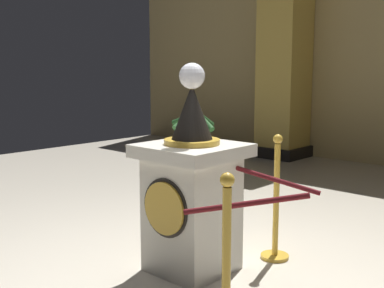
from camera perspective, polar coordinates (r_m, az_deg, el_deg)
ground_plane at (r=3.93m, az=0.91°, el=-15.22°), size 12.82×12.82×0.00m
pedestal_clock at (r=3.82m, az=-0.05°, el=-5.76°), size 0.73×0.73×1.65m
stanchion_far at (r=4.18m, az=9.90°, el=-8.33°), size 0.24×0.24×1.07m
velvet_rope at (r=3.34m, az=7.76°, el=-5.39°), size 1.04×1.05×0.22m
column_left at (r=9.02m, az=10.92°, el=10.69°), size 0.90×0.90×3.88m
potted_palm_left at (r=6.96m, az=0.40°, el=-1.87°), size 0.81×0.80×1.08m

